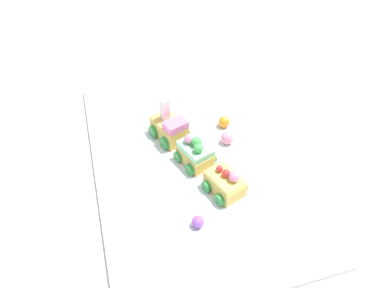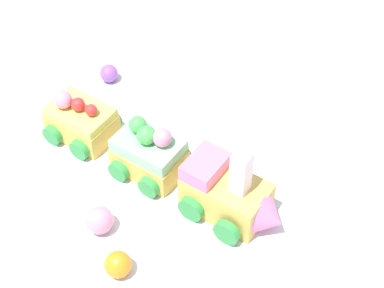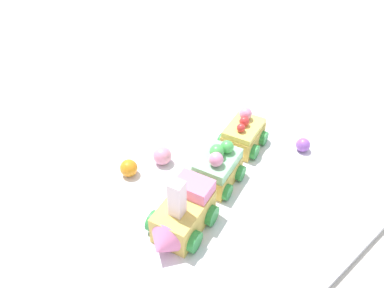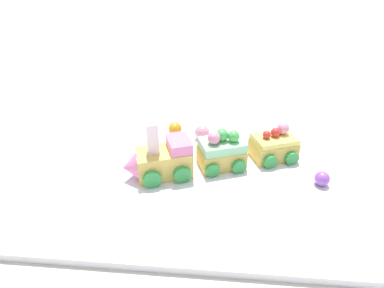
# 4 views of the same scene
# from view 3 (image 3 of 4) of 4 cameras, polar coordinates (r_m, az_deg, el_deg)

# --- Properties ---
(ground_plane) EXTENTS (10.00, 10.00, 0.00)m
(ground_plane) POSITION_cam_3_polar(r_m,az_deg,el_deg) (0.59, 3.40, -7.54)
(ground_plane) COLOR beige
(display_board) EXTENTS (0.67, 0.41, 0.01)m
(display_board) POSITION_cam_3_polar(r_m,az_deg,el_deg) (0.58, 3.42, -7.14)
(display_board) COLOR white
(display_board) RESTS_ON ground_plane
(cake_train_locomotive) EXTENTS (0.12, 0.09, 0.10)m
(cake_train_locomotive) POSITION_cam_3_polar(r_m,az_deg,el_deg) (0.50, -1.67, -11.06)
(cake_train_locomotive) COLOR #E0BC56
(cake_train_locomotive) RESTS_ON display_board
(cake_car_mint) EXTENTS (0.09, 0.09, 0.07)m
(cake_car_mint) POSITION_cam_3_polar(r_m,az_deg,el_deg) (0.57, 3.93, -3.68)
(cake_car_mint) COLOR #E0BC56
(cake_car_mint) RESTS_ON display_board
(cake_car_lemon) EXTENTS (0.09, 0.09, 0.06)m
(cake_car_lemon) POSITION_cam_3_polar(r_m,az_deg,el_deg) (0.65, 7.82, 1.46)
(cake_car_lemon) COLOR #E0BC56
(cake_car_lemon) RESTS_ON display_board
(gumball_orange) EXTENTS (0.03, 0.03, 0.03)m
(gumball_orange) POSITION_cam_3_polar(r_m,az_deg,el_deg) (0.60, -9.61, -3.63)
(gumball_orange) COLOR orange
(gumball_orange) RESTS_ON display_board
(gumball_pink) EXTENTS (0.03, 0.03, 0.03)m
(gumball_pink) POSITION_cam_3_polar(r_m,az_deg,el_deg) (0.61, -4.54, -1.78)
(gumball_pink) COLOR pink
(gumball_pink) RESTS_ON display_board
(gumball_purple) EXTENTS (0.02, 0.02, 0.02)m
(gumball_purple) POSITION_cam_3_polar(r_m,az_deg,el_deg) (0.66, 16.56, -0.12)
(gumball_purple) COLOR #9956C6
(gumball_purple) RESTS_ON display_board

